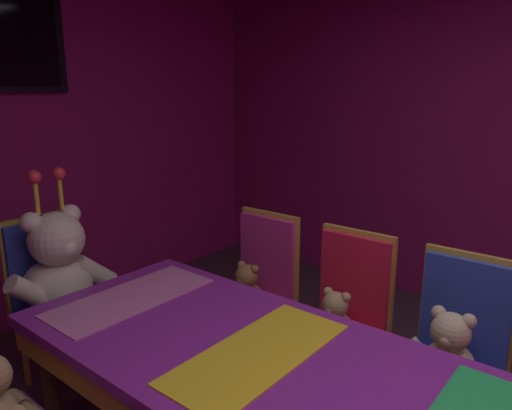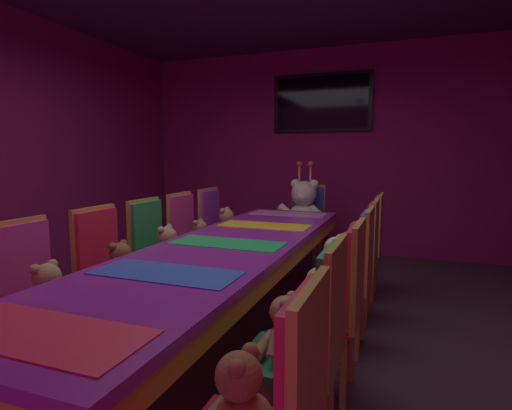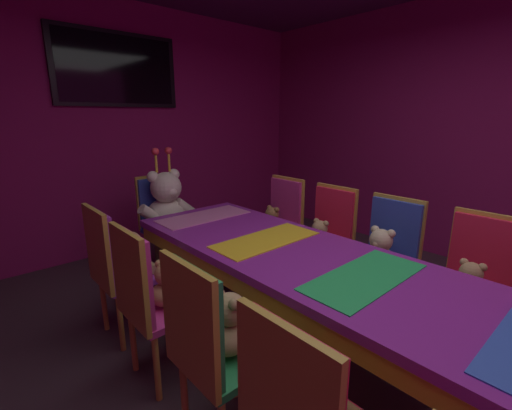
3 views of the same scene
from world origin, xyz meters
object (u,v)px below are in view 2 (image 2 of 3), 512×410
(teddy_left_1, at_px, (48,293))
(chair_right_2, at_px, (343,292))
(chair_left_1, at_px, (29,289))
(teddy_right_2, at_px, (317,293))
(banquet_table, at_px, (227,255))
(teddy_left_3, at_px, (168,248))
(chair_left_3, at_px, (153,246))
(teddy_left_5, at_px, (227,225))
(teddy_right_0, at_px, (238,403))
(teddy_right_4, at_px, (346,249))
(chair_right_1, at_px, (317,330))
(king_teddy_bear, at_px, (304,208))
(teddy_left_2, at_px, (122,266))
(chair_right_3, at_px, (356,265))
(teddy_right_3, at_px, (335,262))
(chair_right_4, at_px, (364,248))
(teddy_right_1, at_px, (284,330))
(chair_left_2, at_px, (104,262))
(throne_chair, at_px, (307,217))
(teddy_left_4, at_px, (200,236))
(chair_right_5, at_px, (371,235))
(chair_left_4, at_px, (187,233))
(wall_tv, at_px, (322,103))
(teddy_right_5, at_px, (355,236))
(chair_right_0, at_px, (283,410))
(chair_left_5, at_px, (215,224))

(teddy_left_1, xyz_separation_m, chair_right_2, (1.51, 0.57, 0.01))
(chair_left_1, bearing_deg, teddy_right_2, 20.75)
(banquet_table, distance_m, teddy_left_3, 0.73)
(chair_left_3, bearing_deg, teddy_left_5, 82.72)
(teddy_left_1, height_order, chair_left_3, chair_left_3)
(teddy_right_0, bearing_deg, teddy_right_4, -90.26)
(teddy_right_0, height_order, chair_right_1, chair_right_1)
(teddy_right_0, relative_size, king_teddy_bear, 0.39)
(king_teddy_bear, bearing_deg, teddy_left_2, -15.57)
(teddy_left_5, height_order, chair_right_3, chair_right_3)
(teddy_right_3, xyz_separation_m, chair_right_4, (0.15, 0.55, -0.00))
(teddy_right_3, xyz_separation_m, king_teddy_bear, (-0.69, 1.88, 0.12))
(king_teddy_bear, bearing_deg, teddy_right_4, 27.49)
(teddy_left_5, xyz_separation_m, chair_right_2, (1.50, -1.75, -0.00))
(chair_left_1, xyz_separation_m, teddy_right_2, (1.51, 0.57, -0.02))
(banquet_table, distance_m, teddy_right_1, 1.07)
(chair_left_1, height_order, teddy_right_0, chair_left_1)
(chair_right_2, distance_m, teddy_right_4, 1.15)
(chair_right_4, bearing_deg, chair_left_1, 45.99)
(chair_left_2, bearing_deg, teddy_right_4, 36.10)
(throne_chair, bearing_deg, teddy_left_2, -14.62)
(chair_left_3, distance_m, teddy_left_4, 0.60)
(chair_left_2, xyz_separation_m, teddy_left_2, (0.14, -0.00, -0.01))
(teddy_right_4, xyz_separation_m, chair_right_5, (0.15, 0.58, 0.02))
(teddy_left_4, distance_m, king_teddy_bear, 1.46)
(chair_left_4, height_order, wall_tv, wall_tv)
(chair_right_2, relative_size, teddy_right_4, 3.49)
(teddy_right_5, bearing_deg, chair_left_4, 19.10)
(chair_left_1, bearing_deg, teddy_right_5, 56.50)
(teddy_left_2, distance_m, chair_right_0, 1.90)
(teddy_right_0, bearing_deg, teddy_right_5, -90.26)
(teddy_left_4, bearing_deg, chair_left_4, -180.00)
(teddy_left_2, height_order, chair_right_0, chair_right_0)
(teddy_left_2, relative_size, chair_right_2, 0.32)
(teddy_left_3, height_order, chair_right_0, chair_right_0)
(chair_left_5, xyz_separation_m, teddy_right_4, (1.50, -0.61, -0.02))
(teddy_right_4, bearing_deg, teddy_right_5, -90.27)
(teddy_left_4, bearing_deg, teddy_right_0, -59.40)
(teddy_left_2, bearing_deg, throne_chair, 75.38)
(chair_right_3, distance_m, king_teddy_bear, 2.06)
(teddy_left_3, distance_m, chair_right_0, 2.28)
(chair_left_4, bearing_deg, chair_right_0, -54.39)
(teddy_left_2, relative_size, teddy_right_0, 1.00)
(chair_right_4, xyz_separation_m, teddy_right_5, (-0.14, 0.58, -0.02))
(throne_chair, bearing_deg, chair_right_3, 22.20)
(teddy_left_3, xyz_separation_m, teddy_right_4, (1.36, 0.54, -0.02))
(teddy_right_4, bearing_deg, chair_right_4, 180.00)
(chair_right_0, relative_size, teddy_right_2, 3.50)
(wall_tv, bearing_deg, chair_left_1, -101.65)
(chair_left_5, bearing_deg, teddy_left_2, -85.46)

